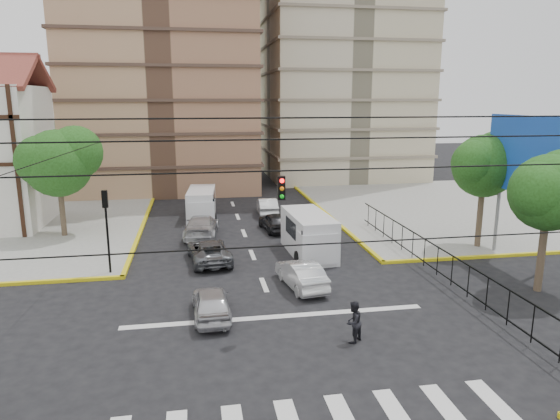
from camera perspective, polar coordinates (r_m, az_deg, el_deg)
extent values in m
plane|color=black|center=(20.73, 0.14, -13.46)|extent=(160.00, 160.00, 0.00)
cube|color=gray|center=(45.72, 20.96, 0.34)|extent=(26.00, 26.00, 0.15)
cube|color=silver|center=(21.79, -0.42, -12.09)|extent=(13.00, 0.40, 0.01)
cylinder|color=slate|center=(29.35, 27.76, -2.60)|extent=(0.20, 0.20, 4.00)
cylinder|color=slate|center=(32.50, 23.54, -0.84)|extent=(0.20, 0.20, 4.00)
cube|color=silver|center=(30.25, 26.26, 5.69)|extent=(0.25, 6.00, 4.00)
cube|color=blue|center=(30.13, 25.95, 5.70)|extent=(0.08, 6.20, 4.20)
cylinder|color=#473828|center=(26.94, 27.76, -3.97)|extent=(0.36, 0.36, 4.20)
sphere|color=#1F4513|center=(26.36, 28.37, 1.77)|extent=(3.60, 3.60, 3.60)
sphere|color=#1F4513|center=(25.66, 27.55, 2.00)|extent=(2.70, 2.70, 2.70)
cylinder|color=#473828|center=(33.03, 21.89, -0.33)|extent=(0.36, 0.36, 4.48)
sphere|color=#1F4513|center=(32.55, 22.31, 4.68)|extent=(3.80, 3.80, 3.80)
sphere|color=#1F4513|center=(33.25, 23.51, 5.72)|extent=(3.04, 3.04, 3.04)
sphere|color=#1F4513|center=(31.88, 21.45, 4.95)|extent=(2.85, 2.85, 2.85)
cylinder|color=#473828|center=(36.13, -23.66, 0.33)|extent=(0.36, 0.36, 4.20)
sphere|color=#1F4513|center=(35.68, -24.06, 4.90)|extent=(4.40, 4.40, 4.40)
sphere|color=#1F4513|center=(35.65, -22.32, 6.11)|extent=(3.52, 3.52, 3.52)
sphere|color=#1F4513|center=(35.60, -25.59, 5.10)|extent=(3.30, 3.30, 3.30)
cylinder|color=black|center=(27.50, -19.06, -3.31)|extent=(0.12, 0.12, 3.50)
cube|color=black|center=(27.01, -19.39, 1.19)|extent=(0.28, 0.22, 0.90)
sphere|color=#FF0C0C|center=(26.95, -19.44, 1.81)|extent=(0.17, 0.17, 0.17)
cube|color=black|center=(18.91, 0.15, 2.53)|extent=(0.28, 0.22, 0.90)
cylinder|color=black|center=(10.28, 8.85, -3.65)|extent=(18.00, 0.03, 0.03)
cube|color=silver|center=(29.78, 3.27, -2.76)|extent=(2.44, 5.48, 2.47)
cube|color=silver|center=(27.82, 4.26, -4.23)|extent=(2.11, 1.40, 1.72)
cube|color=black|center=(27.30, 4.48, -3.26)|extent=(1.99, 0.21, 0.97)
cylinder|color=black|center=(28.21, 2.01, -5.45)|extent=(0.25, 0.75, 0.75)
cylinder|color=black|center=(28.68, 6.02, -5.21)|extent=(0.25, 0.75, 0.75)
cylinder|color=black|center=(31.44, 0.73, -3.54)|extent=(0.25, 0.75, 0.75)
cylinder|color=black|center=(31.86, 4.35, -3.36)|extent=(0.25, 0.75, 0.75)
cube|color=silver|center=(39.23, -8.96, 0.70)|extent=(2.37, 5.07, 2.27)
cube|color=silver|center=(37.33, -8.90, -0.13)|extent=(1.96, 1.33, 1.58)
cube|color=black|center=(36.88, -8.92, 0.57)|extent=(1.83, 0.25, 0.89)
cylinder|color=black|center=(37.86, -10.29, -1.00)|extent=(0.25, 0.69, 0.69)
cylinder|color=black|center=(37.88, -7.46, -0.90)|extent=(0.25, 0.69, 0.69)
cylinder|color=black|center=(40.94, -10.27, 0.02)|extent=(0.25, 0.69, 0.69)
cylinder|color=black|center=(40.96, -7.65, 0.12)|extent=(0.25, 0.69, 0.69)
imported|color=silver|center=(21.72, -7.86, -10.43)|extent=(1.66, 3.88, 1.31)
imported|color=silver|center=(24.76, 2.43, -7.33)|extent=(2.04, 4.25, 1.34)
imported|color=slate|center=(28.76, -8.12, -4.65)|extent=(2.64, 4.84, 1.29)
imported|color=#BBBCC0|center=(33.92, -8.97, -1.84)|extent=(2.66, 5.35, 1.49)
imported|color=black|center=(35.09, -0.62, -1.34)|extent=(2.08, 4.07, 1.33)
imported|color=silver|center=(40.02, -1.48, 0.43)|extent=(1.65, 4.22, 1.37)
imported|color=black|center=(19.61, 8.38, -12.55)|extent=(1.01, 0.99, 1.64)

